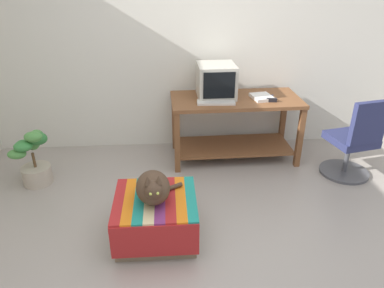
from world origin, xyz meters
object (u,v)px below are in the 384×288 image
Objects in this scene: cat at (153,188)px; stapler at (272,100)px; desk at (235,117)px; ottoman_with_blanket at (156,217)px; tv_monitor at (216,81)px; book at (262,97)px; potted_plant at (33,158)px; office_chair at (354,143)px; keyboard at (216,102)px.

stapler is (1.25, 1.24, 0.25)m from cat.
desk reaches higher than ottoman_with_blanket.
tv_monitor is 1.72× the size of book.
potted_plant is 0.68× the size of office_chair.
book is at bearing 9.30° from potted_plant.
tv_monitor is 2.08m from potted_plant.
keyboard reaches higher than ottoman_with_blanket.
tv_monitor is 1.66m from cat.
office_chair is at bearing 22.19° from ottoman_with_blanket.
cat is (-0.01, -0.03, 0.31)m from ottoman_with_blanket.
cat is (-0.64, -1.23, -0.25)m from keyboard.
ottoman_with_blanket is 1.56m from potted_plant.
desk is at bearing 35.12° from keyboard.
desk is 0.46m from stapler.
book is 2.30× the size of stapler.
cat is 0.68× the size of potted_plant.
office_chair is (1.38, -0.60, -0.52)m from tv_monitor.
potted_plant is (-1.92, -0.51, -0.62)m from tv_monitor.
office_chair is at bearing 17.91° from cat.
cat reaches higher than ottoman_with_blanket.
potted_plant is at bearing -166.44° from tv_monitor.
book is at bearing 42.18° from stapler.
ottoman_with_blanket is at bearing -36.26° from potted_plant.
potted_plant is (-1.89, -0.28, -0.45)m from keyboard.
desk is at bearing 11.61° from potted_plant.
ottoman_with_blanket is at bearing -142.12° from book.
desk is 13.13× the size of stapler.
potted_plant is at bearing 143.74° from ottoman_with_blanket.
tv_monitor reaches higher than book.
ottoman_with_blanket is at bearing 72.12° from cat.
ottoman_with_blanket is 1.82m from stapler.
potted_plant is at bearing -169.72° from desk.
tv_monitor is 1.73m from ottoman_with_blanket.
book reaches higher than ottoman_with_blanket.
cat is at bearing -123.95° from desk.
ottoman_with_blanket is 0.31m from cat.
desk is 3.61× the size of keyboard.
stapler is at bearing -23.95° from desk.
book is (0.52, 0.11, 0.01)m from keyboard.
cat is (-0.89, -1.39, -0.00)m from desk.
book is 0.28× the size of office_chair.
desk is 1.62× the size of office_chair.
tv_monitor is at bearing 160.40° from desk.
ottoman_with_blanket is (-0.66, -1.43, -0.72)m from tv_monitor.
stapler is (0.36, -0.15, 0.25)m from desk.
ottoman_with_blanket is at bearing 140.07° from stapler.
stapler is (0.58, -0.22, -0.16)m from tv_monitor.
stapler is (2.49, 0.29, 0.46)m from potted_plant.
stapler is at bearing -22.35° from tv_monitor.
potted_plant is at bearing 137.90° from cat.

